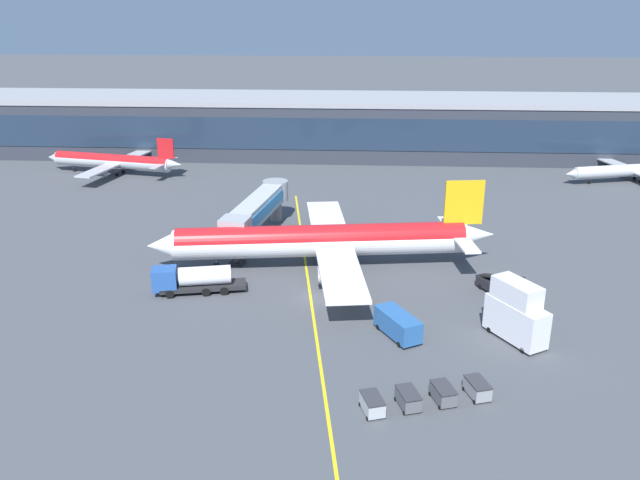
{
  "coord_description": "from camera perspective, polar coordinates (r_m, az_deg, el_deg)",
  "views": [
    {
      "loc": [
        4.43,
        -67.66,
        32.37
      ],
      "look_at": [
        0.05,
        7.3,
        4.5
      ],
      "focal_mm": 36.27,
      "sensor_mm": 36.0,
      "label": 1
    }
  ],
  "objects": [
    {
      "name": "baggage_cart_3",
      "position": [
        59.12,
        13.71,
        -12.59
      ],
      "size": [
        2.28,
        2.99,
        1.48
      ],
      "color": "gray",
      "rests_on": "ground_plane"
    },
    {
      "name": "baggage_cart_1",
      "position": [
        56.72,
        7.79,
        -13.7
      ],
      "size": [
        2.28,
        2.99,
        1.48
      ],
      "color": "#595B60",
      "rests_on": "ground_plane"
    },
    {
      "name": "jet_bridge",
      "position": [
        92.46,
        -5.43,
        2.86
      ],
      "size": [
        6.94,
        21.87,
        6.39
      ],
      "color": "#B2B7BC",
      "rests_on": "ground_plane"
    },
    {
      "name": "ground_plane",
      "position": [
        75.14,
        -0.37,
        -5.16
      ],
      "size": [
        700.0,
        700.0,
        0.0
      ],
      "primitive_type": "plane",
      "color": "#47494F"
    },
    {
      "name": "baggage_cart_2",
      "position": [
        57.84,
        10.82,
        -13.15
      ],
      "size": [
        2.28,
        2.99,
        1.48
      ],
      "color": "#595B60",
      "rests_on": "ground_plane"
    },
    {
      "name": "commuter_jet_near",
      "position": [
        134.57,
        -17.8,
        6.66
      ],
      "size": [
        29.44,
        23.56,
        7.8
      ],
      "color": "#B2B7BC",
      "rests_on": "ground_plane"
    },
    {
      "name": "lavatory_truck",
      "position": [
        66.85,
        6.94,
        -7.38
      ],
      "size": [
        4.86,
        6.18,
        2.5
      ],
      "color": "#285B9E",
      "rests_on": "ground_plane"
    },
    {
      "name": "apron_lead_in_line",
      "position": [
        77.0,
        -0.93,
        -4.5
      ],
      "size": [
        11.06,
        79.31,
        0.01
      ],
      "primitive_type": "cube",
      "rotation": [
        0.0,
        0.0,
        0.13
      ],
      "color": "yellow",
      "rests_on": "ground_plane"
    },
    {
      "name": "commuter_jet_far",
      "position": [
        136.61,
        25.92,
        5.56
      ],
      "size": [
        27.65,
        22.38,
        6.47
      ],
      "color": "#B2B7BC",
      "rests_on": "ground_plane"
    },
    {
      "name": "catering_lift",
      "position": [
        68.0,
        16.92,
        -6.12
      ],
      "size": [
        5.66,
        7.11,
        6.3
      ],
      "color": "white",
      "rests_on": "ground_plane"
    },
    {
      "name": "terminal_building",
      "position": [
        146.24,
        -4.14,
        10.08
      ],
      "size": [
        195.95,
        20.9,
        12.78
      ],
      "color": "#2D333D",
      "rests_on": "ground_plane"
    },
    {
      "name": "belt_loader",
      "position": [
        78.45,
        15.46,
        -4.01
      ],
      "size": [
        4.53,
        6.7,
        3.49
      ],
      "color": "black",
      "rests_on": "ground_plane"
    },
    {
      "name": "baggage_cart_0",
      "position": [
        55.75,
        4.63,
        -14.23
      ],
      "size": [
        2.28,
        2.99,
        1.48
      ],
      "color": "#B2B7BC",
      "rests_on": "ground_plane"
    },
    {
      "name": "main_airliner",
      "position": [
        82.27,
        0.32,
        -0.04
      ],
      "size": [
        44.5,
        35.53,
        11.21
      ],
      "color": "white",
      "rests_on": "ground_plane"
    },
    {
      "name": "fuel_tanker",
      "position": [
        77.28,
        -11.16,
        -3.39
      ],
      "size": [
        11.08,
        4.66,
        3.25
      ],
      "color": "#232326",
      "rests_on": "ground_plane"
    }
  ]
}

